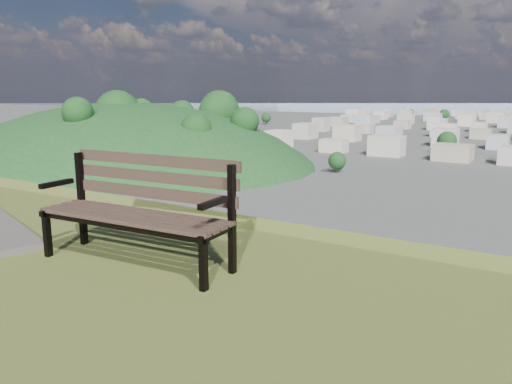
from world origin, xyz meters
The scene contains 3 objects.
park_bench centered at (-0.59, 2.63, 25.53)m, with size 1.82×0.69×0.93m.
green_wooded_hill centered at (-138.69, 132.64, 0.13)m, with size 171.41×137.13×85.70m.
city_trees centered at (-26.39, 319.00, 4.83)m, with size 406.52×387.20×9.98m.
Camera 1 is at (2.51, -0.43, 26.50)m, focal length 35.00 mm.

